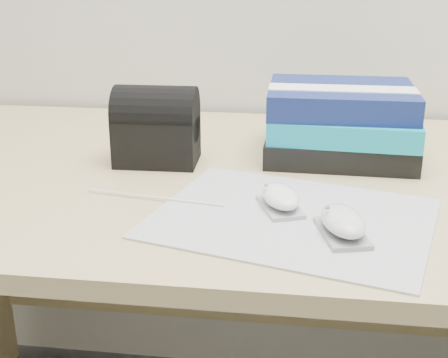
# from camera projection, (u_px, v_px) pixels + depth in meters

# --- Properties ---
(desk) EXTENTS (1.60, 0.80, 0.73)m
(desk) POSITION_uv_depth(u_px,v_px,m) (286.00, 274.00, 1.23)
(desk) COLOR tan
(desk) RESTS_ON ground
(mousepad) EXTENTS (0.46, 0.40, 0.00)m
(mousepad) POSITION_uv_depth(u_px,v_px,m) (292.00, 218.00, 0.91)
(mousepad) COLOR #93929A
(mousepad) RESTS_ON desk
(mouse_rear) EXTENTS (0.08, 0.11, 0.04)m
(mouse_rear) POSITION_uv_depth(u_px,v_px,m) (280.00, 198.00, 0.93)
(mouse_rear) COLOR #9F9FA2
(mouse_rear) RESTS_ON mousepad
(mouse_front) EXTENTS (0.08, 0.11, 0.04)m
(mouse_front) POSITION_uv_depth(u_px,v_px,m) (343.00, 223.00, 0.85)
(mouse_front) COLOR gray
(mouse_front) RESTS_ON mousepad
(usb_cable) EXTENTS (0.23, 0.04, 0.00)m
(usb_cable) POSITION_uv_depth(u_px,v_px,m) (154.00, 197.00, 0.98)
(usb_cable) COLOR white
(usb_cable) RESTS_ON mousepad
(book_stack) EXTENTS (0.28, 0.23, 0.13)m
(book_stack) POSITION_uv_depth(u_px,v_px,m) (342.00, 122.00, 1.16)
(book_stack) COLOR black
(book_stack) RESTS_ON desk
(pouch) EXTENTS (0.15, 0.11, 0.14)m
(pouch) POSITION_uv_depth(u_px,v_px,m) (156.00, 126.00, 1.12)
(pouch) COLOR black
(pouch) RESTS_ON desk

